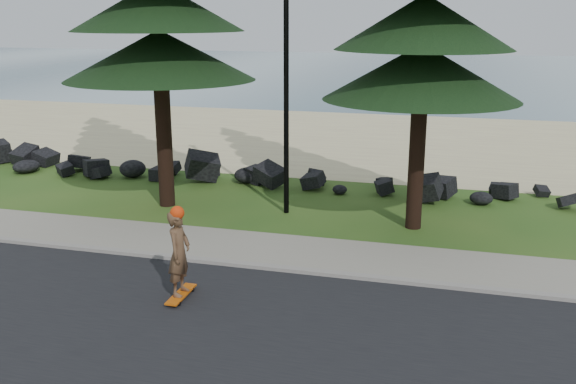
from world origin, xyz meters
name	(u,v)px	position (x,y,z in m)	size (l,w,h in m)	color
ground	(250,252)	(0.00, 0.00, 0.00)	(160.00, 160.00, 0.00)	#275119
road	(164,345)	(0.00, -4.50, 0.01)	(160.00, 7.00, 0.02)	black
kerb	(237,264)	(0.00, -0.90, 0.05)	(160.00, 0.20, 0.10)	gray
sidewalk	(253,248)	(0.00, 0.20, 0.04)	(160.00, 2.00, 0.08)	gray
beach_sand	(354,139)	(0.00, 14.50, 0.01)	(160.00, 15.00, 0.01)	tan
ocean	(416,71)	(0.00, 51.00, 0.00)	(160.00, 58.00, 0.01)	#3E6376
seawall_boulders	(307,190)	(0.00, 5.60, 0.00)	(60.00, 2.40, 1.10)	black
lamp_post	(286,61)	(0.00, 3.20, 4.13)	(0.25, 0.14, 8.14)	black
skateboarder	(179,254)	(-0.48, -2.75, 0.93)	(0.41, 1.00, 1.85)	#C8550B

